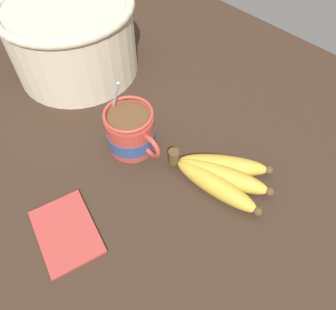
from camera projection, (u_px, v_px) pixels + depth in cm
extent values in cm
cube|color=#332319|center=(143.00, 168.00, 62.96)|extent=(111.85, 111.85, 3.81)
cylinder|color=#B23D33|center=(131.00, 132.00, 60.91)|extent=(9.02, 9.02, 7.63)
cylinder|color=navy|center=(131.00, 135.00, 61.55)|extent=(9.22, 9.22, 3.01)
torus|color=#B23D33|center=(150.00, 146.00, 58.26)|extent=(5.03, 0.90, 5.03)
cylinder|color=brown|center=(129.00, 117.00, 57.78)|extent=(7.82, 7.82, 0.40)
torus|color=#B23D33|center=(128.00, 114.00, 57.07)|extent=(9.02, 9.02, 0.60)
cylinder|color=#B2B2B7|center=(114.00, 104.00, 59.23)|extent=(5.42, 0.50, 13.28)
ellipsoid|color=#B2B2B7|center=(126.00, 135.00, 63.43)|extent=(3.00, 2.00, 0.80)
cylinder|color=#4C381E|center=(174.00, 157.00, 58.86)|extent=(2.00, 2.00, 3.00)
ellipsoid|color=gold|center=(216.00, 185.00, 56.24)|extent=(16.47, 5.76, 3.68)
sphere|color=#4C381E|center=(258.00, 211.00, 53.30)|extent=(1.66, 1.66, 1.66)
ellipsoid|color=gold|center=(223.00, 176.00, 57.37)|extent=(16.73, 9.77, 3.76)
sphere|color=#4C381E|center=(269.00, 192.00, 55.46)|extent=(1.69, 1.69, 1.69)
ellipsoid|color=gold|center=(223.00, 165.00, 58.81)|extent=(14.96, 12.58, 3.67)
sphere|color=#4C381E|center=(268.00, 170.00, 58.16)|extent=(1.65, 1.65, 1.65)
cylinder|color=beige|center=(73.00, 40.00, 71.54)|extent=(27.19, 27.19, 15.63)
torus|color=beige|center=(64.00, 5.00, 65.28)|extent=(28.55, 28.55, 1.90)
cube|color=#A33833|center=(66.00, 232.00, 52.80)|extent=(14.55, 11.86, 0.60)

